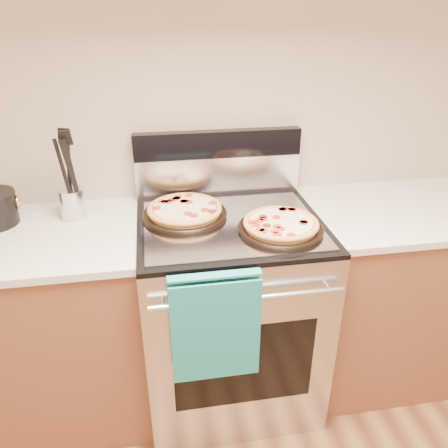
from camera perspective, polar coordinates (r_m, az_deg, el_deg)
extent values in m
plane|color=tan|center=(2.00, -0.99, 15.99)|extent=(4.00, 0.00, 4.00)
cube|color=#B7B7BC|center=(2.06, 0.71, -11.48)|extent=(0.76, 0.68, 0.90)
cube|color=black|center=(1.81, 2.68, -17.95)|extent=(0.56, 0.01, 0.40)
cube|color=black|center=(1.81, 0.79, 0.06)|extent=(0.76, 0.68, 0.02)
cube|color=silver|center=(2.05, -0.75, 6.40)|extent=(0.76, 0.06, 0.18)
cube|color=black|center=(2.00, -0.77, 10.43)|extent=(0.76, 0.06, 0.12)
cylinder|color=silver|center=(1.55, 3.27, -9.74)|extent=(0.70, 0.03, 0.03)
cube|color=gray|center=(1.78, 0.96, 0.00)|extent=(0.70, 0.55, 0.01)
cube|color=brown|center=(2.15, -23.88, -12.66)|extent=(1.00, 0.62, 0.88)
cube|color=beige|center=(1.91, -26.37, -1.92)|extent=(1.02, 0.64, 0.03)
cube|color=brown|center=(2.37, 22.19, -8.21)|extent=(1.00, 0.62, 0.88)
cube|color=beige|center=(2.16, 24.23, 1.78)|extent=(1.02, 0.64, 0.03)
cylinder|color=silver|center=(1.94, -19.16, 2.54)|extent=(0.13, 0.13, 0.13)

